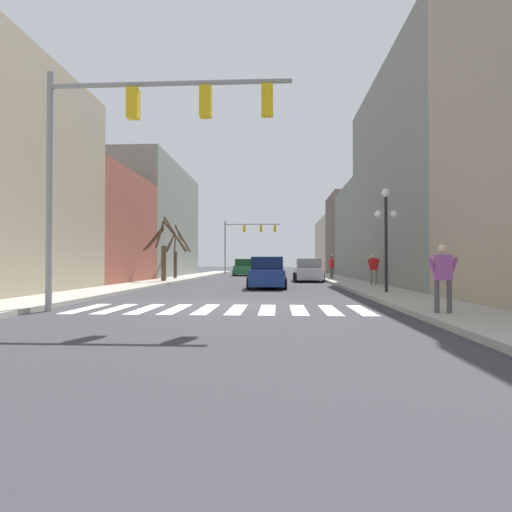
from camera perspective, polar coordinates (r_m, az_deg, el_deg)
The scene contains 18 objects.
ground_plane at distance 12.86m, azimuth -4.29°, elevation -7.06°, with size 240.00×240.00×0.00m, color #38383D.
sidewalk_left at distance 15.01m, azimuth -28.95°, elevation -5.78°, with size 2.46×90.00×0.15m.
sidewalk_right at distance 13.57m, azimuth 23.22°, elevation -6.35°, with size 2.46×90.00×0.15m.
building_row_left at distance 29.46m, azimuth -21.43°, elevation 5.81°, with size 6.00×38.97×10.50m.
building_row_right at distance 32.49m, azimuth 19.00°, elevation 6.11°, with size 6.00×55.71×13.26m.
crosswalk_stripes at distance 11.82m, azimuth -4.96°, elevation -7.59°, with size 8.55×2.60×0.01m.
traffic_signal_near at distance 12.18m, azimuth -16.78°, elevation 16.60°, with size 6.94×0.28×6.78m.
traffic_signal_far at distance 49.13m, azimuth -1.53°, elevation 3.09°, with size 6.92×0.28×6.50m.
street_lamp_right_corner at distance 17.40m, azimuth 18.07°, elevation 5.10°, with size 0.95×0.36×4.29m.
car_parked_right_near at distance 21.50m, azimuth 1.65°, elevation -2.52°, with size 2.04×4.25×1.67m.
car_parked_left_far at distance 29.47m, azimuth 7.45°, elevation -2.11°, with size 2.09×4.61×1.65m.
car_driving_toward_lane at distance 42.23m, azimuth -1.73°, elevation -1.71°, with size 2.07×4.60×1.75m.
car_at_intersection at distance 35.35m, azimuth 2.52°, elevation -1.84°, with size 2.04×4.56×1.78m.
pedestrian_crossing_street at distance 22.94m, azimuth 16.45°, elevation -1.40°, with size 0.74×0.31×1.73m.
pedestrian_near_right_corner at distance 10.69m, azimuth 25.13°, elevation -2.12°, with size 0.72×0.25×1.66m.
pedestrian_on_right_sidewalk at distance 30.77m, azimuth 10.75°, elevation -1.23°, with size 0.31×0.77×1.79m.
street_tree_left_mid at distance 32.46m, azimuth -11.36°, elevation 0.37°, with size 2.34×1.70×4.28m.
street_tree_right_near at distance 27.27m, azimuth -12.90°, elevation 0.79°, with size 3.03×1.09×4.34m.
Camera 1 is at (1.64, -12.69, 1.37)m, focal length 28.00 mm.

